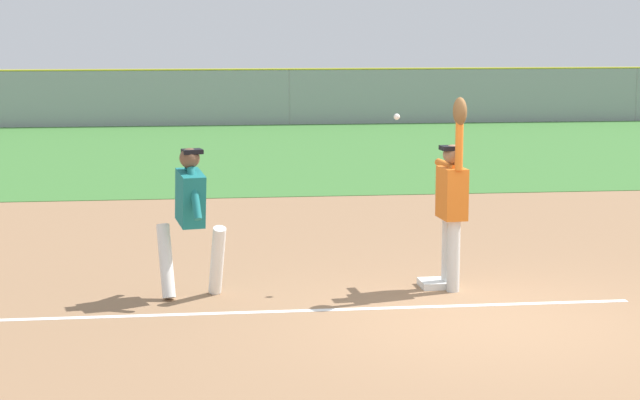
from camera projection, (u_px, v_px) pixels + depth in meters
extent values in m
plane|color=#936D4C|center=(485.00, 320.00, 11.18)|extent=(72.08, 72.08, 0.00)
cube|color=#3D7533|center=(315.00, 150.00, 26.67)|extent=(46.06, 14.64, 0.01)
cube|color=white|center=(87.00, 317.00, 11.29)|extent=(12.00, 0.14, 0.01)
cube|color=white|center=(436.00, 283.00, 12.63)|extent=(0.39, 0.39, 0.08)
cylinder|color=silver|center=(448.00, 252.00, 12.55)|extent=(0.16, 0.16, 0.85)
cylinder|color=silver|center=(453.00, 256.00, 12.35)|extent=(0.16, 0.16, 0.85)
cube|color=orange|center=(452.00, 193.00, 12.33)|extent=(0.30, 0.46, 0.60)
sphere|color=#8C6647|center=(453.00, 154.00, 12.26)|extent=(0.25, 0.25, 0.23)
cube|color=black|center=(450.00, 148.00, 12.24)|extent=(0.24, 0.22, 0.05)
cylinder|color=orange|center=(459.00, 143.00, 12.02)|extent=(0.10, 0.10, 0.62)
cylinder|color=orange|center=(446.00, 165.00, 12.50)|extent=(0.14, 0.63, 0.09)
ellipsoid|color=brown|center=(460.00, 111.00, 11.97)|extent=(0.16, 0.29, 0.32)
cylinder|color=white|center=(217.00, 260.00, 12.11)|extent=(0.24, 0.45, 0.85)
cylinder|color=white|center=(166.00, 261.00, 12.08)|extent=(0.24, 0.45, 0.85)
cube|color=#197272|center=(190.00, 198.00, 11.98)|extent=(0.37, 0.57, 0.66)
sphere|color=brown|center=(190.00, 158.00, 11.91)|extent=(0.27, 0.27, 0.23)
cube|color=black|center=(192.00, 151.00, 11.90)|extent=(0.26, 0.24, 0.05)
cylinder|color=#197272|center=(186.00, 188.00, 12.17)|extent=(0.17, 0.41, 0.58)
cylinder|color=#197272|center=(195.00, 194.00, 11.76)|extent=(0.17, 0.41, 0.58)
sphere|color=white|center=(397.00, 117.00, 12.45)|extent=(0.07, 0.07, 0.07)
cube|color=#93999E|center=(289.00, 98.00, 33.70)|extent=(46.06, 0.06, 1.73)
cylinder|color=yellow|center=(289.00, 69.00, 33.56)|extent=(46.06, 0.06, 0.06)
cylinder|color=gray|center=(289.00, 98.00, 33.70)|extent=(0.08, 0.08, 1.73)
cylinder|color=gray|center=(636.00, 95.00, 35.04)|extent=(0.08, 0.08, 1.73)
cube|color=black|center=(141.00, 102.00, 36.10)|extent=(4.45, 2.02, 0.55)
cube|color=#2D333D|center=(141.00, 88.00, 36.02)|extent=(2.25, 1.81, 0.40)
cylinder|color=black|center=(184.00, 107.00, 37.28)|extent=(0.61, 0.24, 0.60)
cylinder|color=black|center=(185.00, 111.00, 35.43)|extent=(0.61, 0.24, 0.60)
cylinder|color=black|center=(100.00, 108.00, 36.86)|extent=(0.61, 0.24, 0.60)
cylinder|color=black|center=(96.00, 112.00, 35.01)|extent=(0.61, 0.24, 0.60)
cube|color=#B21E1E|center=(324.00, 100.00, 37.06)|extent=(4.53, 2.22, 0.55)
cube|color=#2D333D|center=(324.00, 86.00, 36.99)|extent=(2.32, 1.91, 0.40)
cylinder|color=black|center=(363.00, 105.00, 38.11)|extent=(0.61, 0.26, 0.60)
cylinder|color=black|center=(368.00, 109.00, 36.23)|extent=(0.61, 0.26, 0.60)
cylinder|color=black|center=(282.00, 106.00, 37.98)|extent=(0.61, 0.26, 0.60)
cylinder|color=black|center=(283.00, 110.00, 36.11)|extent=(0.61, 0.26, 0.60)
cube|color=#1E6B33|center=(510.00, 99.00, 37.18)|extent=(4.44, 2.00, 0.55)
cube|color=#2D333D|center=(511.00, 86.00, 37.10)|extent=(2.24, 1.80, 0.40)
cylinder|color=black|center=(540.00, 105.00, 38.35)|extent=(0.60, 0.23, 0.60)
cylinder|color=black|center=(559.00, 109.00, 36.50)|extent=(0.60, 0.23, 0.60)
cylinder|color=black|center=(463.00, 106.00, 37.95)|extent=(0.60, 0.23, 0.60)
cylinder|color=black|center=(478.00, 110.00, 36.09)|extent=(0.60, 0.23, 0.60)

